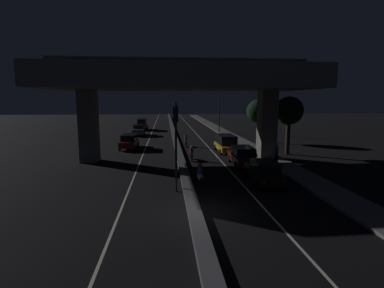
% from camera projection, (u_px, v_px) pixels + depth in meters
% --- Properties ---
extents(ground_plane, '(200.00, 200.00, 0.00)m').
position_uv_depth(ground_plane, '(194.00, 214.00, 14.63)').
color(ground_plane, black).
extents(lane_line_left_inner, '(0.12, 126.00, 0.00)m').
position_uv_depth(lane_line_left_inner, '(151.00, 134.00, 48.78)').
color(lane_line_left_inner, beige).
rests_on(lane_line_left_inner, ground_plane).
extents(lane_line_right_inner, '(0.12, 126.00, 0.00)m').
position_uv_depth(lane_line_right_inner, '(196.00, 133.00, 49.43)').
color(lane_line_right_inner, beige).
rests_on(lane_line_right_inner, ground_plane).
extents(median_divider, '(0.68, 126.00, 0.26)m').
position_uv_depth(median_divider, '(174.00, 133.00, 49.09)').
color(median_divider, '#4C4C51').
rests_on(median_divider, ground_plane).
extents(sidewalk_right, '(2.26, 126.00, 0.16)m').
position_uv_depth(sidewalk_right, '(234.00, 138.00, 42.94)').
color(sidewalk_right, '#5B5956').
rests_on(sidewalk_right, ground_plane).
extents(elevated_overpass, '(23.16, 10.79, 9.23)m').
position_uv_depth(elevated_overpass, '(180.00, 81.00, 26.76)').
color(elevated_overpass, slate).
rests_on(elevated_overpass, ground_plane).
extents(traffic_light_left_of_median, '(0.30, 0.49, 5.38)m').
position_uv_depth(traffic_light_left_of_median, '(176.00, 132.00, 17.81)').
color(traffic_light_left_of_median, black).
rests_on(traffic_light_left_of_median, ground_plane).
extents(street_lamp, '(2.74, 0.32, 7.26)m').
position_uv_depth(street_lamp, '(217.00, 107.00, 49.65)').
color(street_lamp, '#2D2D30').
rests_on(street_lamp, ground_plane).
extents(car_black_lead, '(1.97, 4.39, 1.57)m').
position_uv_depth(car_black_lead, '(264.00, 172.00, 19.83)').
color(car_black_lead, black).
rests_on(car_black_lead, ground_plane).
extents(car_dark_red_second, '(2.07, 4.52, 1.60)m').
position_uv_depth(car_dark_red_second, '(243.00, 156.00, 25.35)').
color(car_dark_red_second, '#591414').
rests_on(car_dark_red_second, ground_plane).
extents(car_taxi_yellow_third, '(2.08, 4.65, 1.81)m').
position_uv_depth(car_taxi_yellow_third, '(226.00, 143.00, 31.84)').
color(car_taxi_yellow_third, gold).
rests_on(car_taxi_yellow_third, ground_plane).
extents(car_dark_red_lead_oncoming, '(1.95, 4.55, 1.63)m').
position_uv_depth(car_dark_red_lead_oncoming, '(129.00, 141.00, 34.09)').
color(car_dark_red_lead_oncoming, '#591414').
rests_on(car_dark_red_lead_oncoming, ground_plane).
extents(car_grey_second_oncoming, '(2.05, 4.35, 1.65)m').
position_uv_depth(car_grey_second_oncoming, '(138.00, 130.00, 46.48)').
color(car_grey_second_oncoming, '#515459').
rests_on(car_grey_second_oncoming, ground_plane).
extents(car_dark_red_third_oncoming, '(1.90, 4.41, 2.04)m').
position_uv_depth(car_dark_red_third_oncoming, '(142.00, 124.00, 54.85)').
color(car_dark_red_third_oncoming, '#591414').
rests_on(car_dark_red_third_oncoming, ground_plane).
extents(motorcycle_white_filtering_near, '(0.33, 1.78, 1.48)m').
position_uv_depth(motorcycle_white_filtering_near, '(200.00, 175.00, 19.83)').
color(motorcycle_white_filtering_near, black).
rests_on(motorcycle_white_filtering_near, ground_plane).
extents(motorcycle_blue_filtering_mid, '(0.33, 1.73, 1.36)m').
position_uv_depth(motorcycle_blue_filtering_mid, '(192.00, 154.00, 27.52)').
color(motorcycle_blue_filtering_mid, black).
rests_on(motorcycle_blue_filtering_mid, ground_plane).
extents(motorcycle_red_filtering_far, '(0.33, 1.77, 1.48)m').
position_uv_depth(motorcycle_red_filtering_far, '(186.00, 141.00, 35.44)').
color(motorcycle_red_filtering_far, black).
rests_on(motorcycle_red_filtering_far, ground_plane).
extents(pedestrian_on_sidewalk, '(0.32, 0.32, 1.65)m').
position_uv_depth(pedestrian_on_sidewalk, '(277.00, 154.00, 25.39)').
color(pedestrian_on_sidewalk, black).
rests_on(pedestrian_on_sidewalk, sidewalk_right).
extents(roadside_tree_kerbside_near, '(2.84, 2.84, 5.87)m').
position_uv_depth(roadside_tree_kerbside_near, '(289.00, 111.00, 29.99)').
color(roadside_tree_kerbside_near, '#2D2116').
rests_on(roadside_tree_kerbside_near, ground_plane).
extents(roadside_tree_kerbside_mid, '(3.03, 3.03, 5.55)m').
position_uv_depth(roadside_tree_kerbside_mid, '(258.00, 111.00, 38.94)').
color(roadside_tree_kerbside_mid, '#2D2116').
rests_on(roadside_tree_kerbside_mid, ground_plane).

